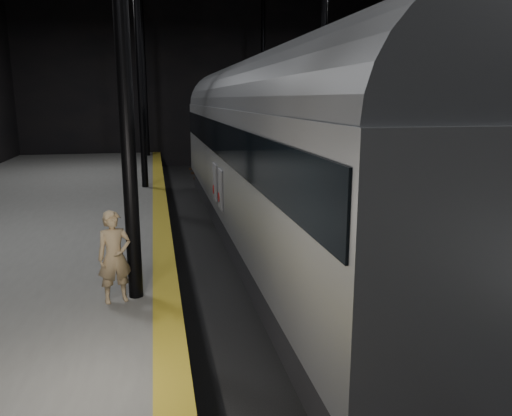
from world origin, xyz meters
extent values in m
plane|color=black|center=(0.00, 0.00, 0.00)|extent=(44.00, 44.00, 0.00)
cube|color=olive|center=(-3.25, 0.00, 1.00)|extent=(0.50, 43.80, 0.01)
cube|color=#3F3328|center=(-0.72, 0.00, 0.17)|extent=(0.08, 43.00, 0.14)
cube|color=#3F3328|center=(0.72, 0.00, 0.17)|extent=(0.08, 43.00, 0.14)
cube|color=black|center=(0.00, 0.00, 0.06)|extent=(2.40, 42.00, 0.12)
cylinder|color=black|center=(-3.80, -4.00, 6.00)|extent=(0.26, 0.26, 10.00)
cylinder|color=black|center=(-3.80, 8.00, 6.00)|extent=(0.26, 0.26, 10.00)
cylinder|color=black|center=(3.80, 8.00, 6.00)|extent=(0.26, 0.26, 10.00)
cylinder|color=black|center=(-3.80, 20.00, 6.00)|extent=(0.26, 0.26, 10.00)
cylinder|color=black|center=(3.80, 20.00, 6.00)|extent=(0.26, 0.26, 10.00)
cube|color=#AAADB2|center=(0.00, 1.91, 2.73)|extent=(3.10, 21.37, 3.21)
cube|color=black|center=(0.00, 1.91, 0.72)|extent=(2.83, 20.95, 0.91)
cube|color=black|center=(0.00, 1.91, 3.47)|extent=(3.16, 21.05, 0.96)
cylinder|color=slate|center=(0.00, 1.91, 4.33)|extent=(3.04, 21.16, 3.04)
cube|color=black|center=(0.00, -5.57, 0.32)|extent=(1.92, 2.35, 0.37)
cube|color=black|center=(0.00, 9.39, 0.32)|extent=(1.92, 2.35, 0.37)
cube|color=silver|center=(-1.58, 0.84, 2.08)|extent=(0.04, 0.80, 1.12)
cube|color=silver|center=(-1.58, 2.12, 2.08)|extent=(0.04, 0.80, 1.12)
cylinder|color=#A01314|center=(-1.60, 1.03, 1.82)|extent=(0.03, 0.28, 0.28)
cylinder|color=#A01314|center=(-1.60, 2.32, 1.82)|extent=(0.03, 0.28, 0.28)
imported|color=tan|center=(-4.13, -4.17, 1.84)|extent=(0.70, 0.56, 1.67)
camera|label=1|loc=(-3.35, -12.96, 4.58)|focal=35.00mm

